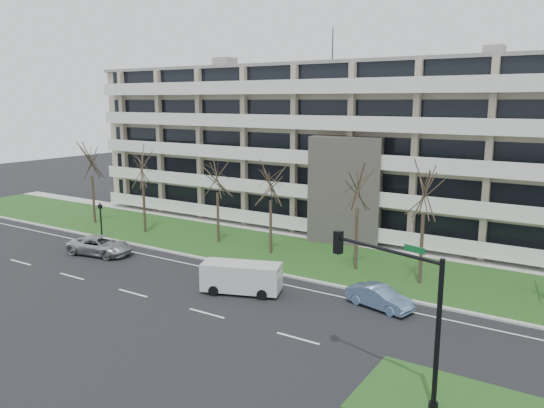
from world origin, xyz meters
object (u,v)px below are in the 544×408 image
Objects in this scene: blue_sedan at (380,297)px; traffic_signal at (399,297)px; white_van at (242,275)px; silver_pickup at (100,246)px; pedestrian_signal at (101,216)px.

blue_sedan is 9.73m from traffic_signal.
blue_sedan is at bearing -4.30° from white_van.
silver_pickup is at bearing 156.88° from white_van.
traffic_signal is at bearing -27.01° from pedestrian_signal.
traffic_signal is at bearing -114.25° from silver_pickup.
white_van is (14.35, -0.83, 0.42)m from silver_pickup.
traffic_signal is at bearing -45.86° from white_van.
traffic_signal is 1.98× the size of pedestrian_signal.
silver_pickup is 22.61m from blue_sedan.
white_van is at bearing -103.25° from silver_pickup.
traffic_signal reaches higher than blue_sedan.
white_van is (-8.21, -2.28, 0.49)m from blue_sedan.
traffic_signal is (26.47, -6.75, 3.41)m from silver_pickup.
pedestrian_signal is (-30.15, 9.95, -2.08)m from traffic_signal.
blue_sedan is 1.24× the size of pedestrian_signal.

